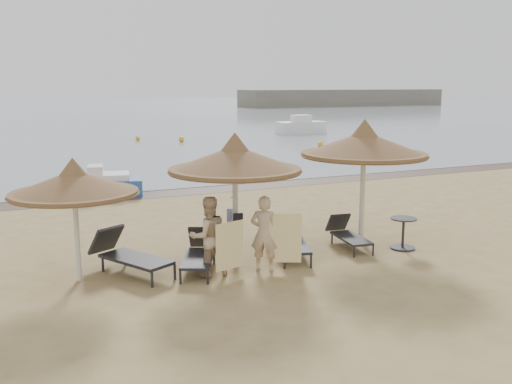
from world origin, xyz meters
The scene contains 21 objects.
ground centered at (0.00, 0.00, 0.00)m, with size 160.00×160.00×0.00m, color #A28A59.
sea centered at (0.00, 80.00, 0.01)m, with size 200.00×140.00×0.03m, color slate.
wet_sand_strip centered at (0.00, 9.40, 0.00)m, with size 200.00×1.60×0.01m, color #4C3C31.
palapa_left centered at (-3.66, 0.70, 2.08)m, with size 2.63×2.63×2.61m.
palapa_center centered at (-0.19, 0.46, 2.40)m, with size 3.04×3.04×3.02m.
palapa_right centered at (3.47, 0.70, 2.55)m, with size 3.24×3.24×3.21m.
lounger_far_left centered at (-2.62, 0.79, 0.43)m, with size 1.59×2.20×0.95m.
lounger_near_left centered at (-1.09, 0.37, 0.38)m, with size 1.38×1.96×0.84m.
lounger_near_right centered at (1.26, 0.48, 0.40)m, with size 1.29×2.10×0.90m.
lounger_far_right centered at (2.90, 0.49, 0.34)m, with size 0.78×1.75×0.75m.
side_table centered at (4.06, -0.26, 0.37)m, with size 0.65×0.65×0.79m.
person_left centered at (-1.06, -0.14, 1.01)m, with size 0.93×0.60×2.02m, color tan.
person_right centered at (0.16, -0.34, 0.98)m, with size 0.90×0.59×1.97m, color tan.
towel_left centered at (-0.71, -0.49, 0.71)m, with size 0.71×0.22×1.03m.
towel_right centered at (0.51, -0.59, 0.76)m, with size 0.72×0.36×1.10m.
bag_patterned centered at (-0.19, 0.64, 1.08)m, with size 0.27×0.18×0.33m.
bag_dark centered at (-0.19, 0.30, 1.04)m, with size 0.22×0.09×0.31m.
pedal_boat centered at (-1.38, 9.94, 0.42)m, with size 2.64×1.86×1.13m.
buoy_mid centered at (4.44, 30.06, 0.17)m, with size 0.35×0.35×0.35m, color yellow.
buoy_right centered at (14.29, 20.76, 0.20)m, with size 0.39×0.39×0.39m, color yellow.
buoy_extra centered at (7.02, 27.71, 0.21)m, with size 0.41×0.41×0.41m, color yellow.
Camera 1 is at (-5.06, -11.26, 4.08)m, focal length 40.00 mm.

